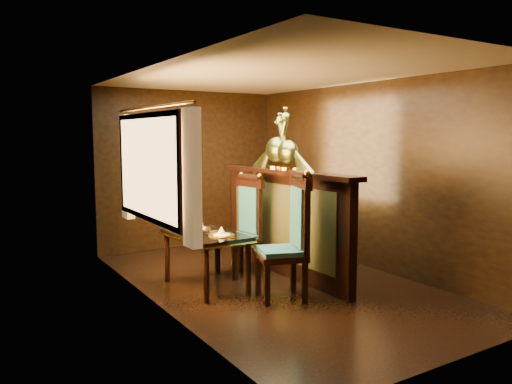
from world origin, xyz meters
TOP-DOWN VIEW (x-y plane):
  - ground at (0.00, 0.00)m, footprint 5.00×5.00m
  - room_shell at (-0.09, 0.02)m, footprint 3.04×5.04m
  - partition at (0.32, 0.30)m, footprint 0.26×2.70m
  - dining_table at (-0.80, 0.30)m, footprint 0.74×1.16m
  - chair_left at (-0.15, -0.54)m, footprint 0.66×0.67m
  - chair_right at (-0.06, 0.62)m, footprint 0.53×0.55m
  - peacock_left at (0.33, 0.22)m, footprint 0.23×0.60m
  - peacock_right at (0.33, 0.47)m, footprint 0.25×0.66m

SIDE VIEW (x-z plane):
  - ground at x=0.00m, z-range 0.00..0.00m
  - dining_table at x=-0.80m, z-range 0.16..1.03m
  - chair_right at x=-0.06m, z-range 0.03..1.34m
  - partition at x=0.32m, z-range 0.03..1.39m
  - chair_left at x=-0.15m, z-range 0.03..1.46m
  - room_shell at x=-0.09m, z-range 0.32..2.84m
  - peacock_left at x=0.33m, z-range 1.36..2.08m
  - peacock_right at x=0.33m, z-range 1.36..2.15m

